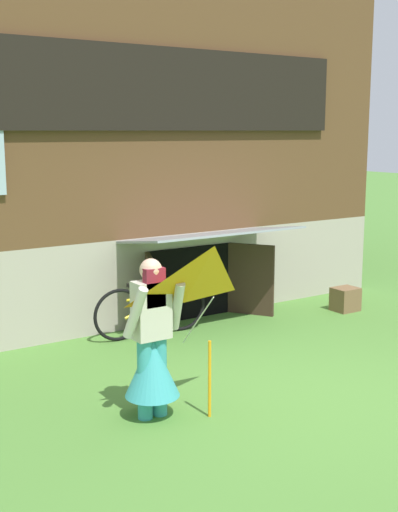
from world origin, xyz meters
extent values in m
plane|color=#4C7F33|center=(0.00, 0.00, 0.00)|extent=(60.00, 60.00, 0.00)
cube|color=#ADA393|center=(0.00, 5.67, 0.62)|extent=(8.09, 5.35, 1.25)
cube|color=brown|center=(0.00, 5.67, 3.31)|extent=(8.09, 5.35, 4.12)
cube|color=black|center=(0.00, 2.96, 3.22)|extent=(5.94, 0.08, 1.08)
cube|color=#9EB7C6|center=(0.00, 2.98, 3.22)|extent=(5.78, 0.04, 0.96)
cube|color=black|center=(0.53, 2.98, 0.53)|extent=(1.40, 0.03, 1.05)
cube|color=#3D2B1E|center=(-0.32, 2.70, 0.53)|extent=(0.33, 0.67, 1.05)
cube|color=#3D2B1E|center=(1.38, 2.70, 0.53)|extent=(0.44, 0.61, 1.05)
cube|color=gray|center=(0.53, 2.45, 1.30)|extent=(2.37, 1.09, 0.18)
cylinder|color=teal|center=(-1.73, 0.31, 0.39)|extent=(0.14, 0.14, 0.77)
cylinder|color=teal|center=(-1.57, 0.31, 0.39)|extent=(0.14, 0.14, 0.77)
cone|color=teal|center=(-1.65, 0.31, 0.50)|extent=(0.52, 0.52, 0.58)
cube|color=beige|center=(-1.65, 0.31, 1.05)|extent=(0.34, 0.20, 0.55)
cylinder|color=beige|center=(-1.87, 0.21, 1.07)|extent=(0.16, 0.31, 0.51)
cylinder|color=beige|center=(-1.43, 0.21, 1.07)|extent=(0.16, 0.31, 0.51)
cube|color=maroon|center=(-1.65, 0.25, 1.27)|extent=(0.20, 0.08, 0.36)
sphere|color=#D8AD8E|center=(-1.65, 0.31, 1.43)|extent=(0.21, 0.21, 0.21)
pyramid|color=orange|center=(-1.30, -0.21, 1.29)|extent=(0.89, 0.59, 0.63)
cylinder|color=beige|center=(-1.30, 0.06, 0.95)|extent=(0.01, 0.52, 0.56)
cylinder|color=orange|center=(-1.20, 0.01, 0.37)|extent=(0.03, 0.03, 0.75)
torus|color=black|center=(0.09, 2.55, 0.34)|extent=(0.69, 0.09, 0.69)
torus|color=black|center=(-0.84, 2.61, 0.34)|extent=(0.69, 0.09, 0.69)
cylinder|color=gold|center=(-0.37, 2.58, 0.52)|extent=(0.70, 0.08, 0.04)
cylinder|color=gold|center=(-0.37, 2.58, 0.41)|extent=(0.77, 0.09, 0.28)
cylinder|color=gold|center=(-0.61, 2.59, 0.52)|extent=(0.04, 0.04, 0.39)
cube|color=black|center=(-0.61, 2.59, 0.72)|extent=(0.20, 0.08, 0.05)
cylinder|color=gold|center=(0.09, 2.55, 0.68)|extent=(0.44, 0.06, 0.03)
cube|color=brown|center=(2.69, 2.07, 0.18)|extent=(0.37, 0.32, 0.35)
camera|label=1|loc=(-4.64, -5.00, 2.68)|focal=47.66mm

